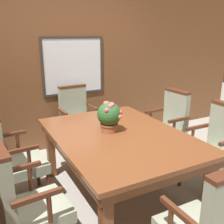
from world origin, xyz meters
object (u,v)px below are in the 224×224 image
(chair_left_near, at_px, (24,201))
(potted_plant, at_px, (109,116))
(chair_right_far, at_px, (168,125))
(dining_table, at_px, (119,142))
(chair_left_far, at_px, (12,157))
(chair_right_near, at_px, (215,146))
(chair_head_far, at_px, (77,119))

(chair_left_near, xyz_separation_m, potted_plant, (1.01, 0.53, 0.39))
(chair_right_far, distance_m, potted_plant, 1.19)
(dining_table, bearing_deg, chair_left_far, 158.29)
(chair_left_far, relative_size, chair_right_near, 1.00)
(chair_left_near, distance_m, chair_left_far, 0.83)
(chair_right_far, height_order, chair_head_far, same)
(chair_left_far, xyz_separation_m, chair_right_near, (2.09, -0.79, 0.00))
(dining_table, relative_size, chair_right_near, 1.73)
(chair_left_far, distance_m, chair_head_far, 1.37)
(dining_table, relative_size, chair_left_near, 1.73)
(chair_head_far, bearing_deg, chair_left_near, -125.51)
(chair_left_near, relative_size, chair_right_near, 1.00)
(chair_head_far, bearing_deg, dining_table, -93.88)
(dining_table, bearing_deg, potted_plant, 115.47)
(chair_left_near, xyz_separation_m, chair_right_near, (2.11, 0.04, 0.00))
(chair_left_near, relative_size, chair_head_far, 1.00)
(chair_left_far, xyz_separation_m, chair_head_far, (1.04, 0.89, 0.00))
(chair_left_far, bearing_deg, chair_left_near, 174.22)
(potted_plant, bearing_deg, chair_left_far, 162.98)
(chair_head_far, bearing_deg, chair_left_far, -143.37)
(dining_table, xyz_separation_m, chair_head_far, (0.00, 1.30, -0.12))
(dining_table, xyz_separation_m, chair_right_far, (1.03, 0.43, -0.12))
(chair_left_near, xyz_separation_m, chair_right_far, (2.09, 0.84, 0.00))
(potted_plant, bearing_deg, chair_left_near, -152.27)
(chair_right_near, xyz_separation_m, potted_plant, (-1.10, 0.49, 0.39))
(dining_table, height_order, chair_left_far, chair_left_far)
(chair_right_near, bearing_deg, chair_right_far, -177.20)
(chair_left_near, relative_size, chair_right_far, 1.00)
(dining_table, relative_size, chair_right_far, 1.73)
(dining_table, height_order, chair_right_far, chair_right_far)
(dining_table, bearing_deg, chair_right_near, -19.79)
(potted_plant, bearing_deg, chair_right_far, 16.15)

